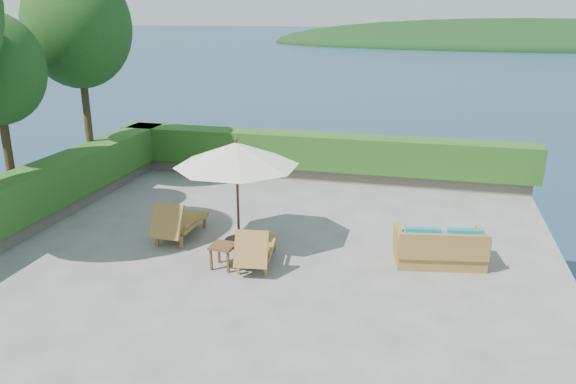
% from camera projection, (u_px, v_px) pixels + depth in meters
% --- Properties ---
extents(ground, '(12.00, 12.00, 0.00)m').
position_uv_depth(ground, '(265.00, 252.00, 11.71)').
color(ground, gray).
rests_on(ground, ground).
extents(foundation, '(12.00, 12.00, 3.00)m').
position_uv_depth(foundation, '(266.00, 318.00, 12.18)').
color(foundation, '#585046').
rests_on(foundation, ocean).
extents(ocean, '(600.00, 600.00, 0.00)m').
position_uv_depth(ocean, '(266.00, 375.00, 12.63)').
color(ocean, '#162847').
rests_on(ocean, ground).
extents(offshore_island, '(126.00, 57.60, 12.60)m').
position_uv_depth(offshore_island, '(526.00, 45.00, 136.07)').
color(offshore_island, black).
rests_on(offshore_island, ocean).
extents(planter_wall_far, '(12.00, 0.60, 0.36)m').
position_uv_depth(planter_wall_far, '(317.00, 173.00, 16.82)').
color(planter_wall_far, '#6A6154').
rests_on(planter_wall_far, ground).
extents(planter_wall_left, '(0.60, 12.00, 0.36)m').
position_uv_depth(planter_wall_left, '(32.00, 221.00, 12.95)').
color(planter_wall_left, '#6A6154').
rests_on(planter_wall_left, ground).
extents(hedge_far, '(12.40, 0.90, 1.00)m').
position_uv_depth(hedge_far, '(318.00, 151.00, 16.61)').
color(hedge_far, '#1E4012').
rests_on(hedge_far, planter_wall_far).
extents(hedge_left, '(0.90, 12.40, 1.00)m').
position_uv_depth(hedge_left, '(28.00, 194.00, 12.74)').
color(hedge_left, '#1E4012').
rests_on(hedge_left, planter_wall_left).
extents(tree_far, '(2.80, 2.80, 6.03)m').
position_uv_depth(tree_far, '(77.00, 27.00, 14.70)').
color(tree_far, '#3E2C18').
rests_on(tree_far, ground).
extents(patio_umbrella, '(3.42, 3.42, 2.34)m').
position_uv_depth(patio_umbrella, '(237.00, 155.00, 11.53)').
color(patio_umbrella, black).
rests_on(patio_umbrella, ground).
extents(lounge_left, '(0.78, 1.66, 0.95)m').
position_uv_depth(lounge_left, '(178.00, 222.00, 12.30)').
color(lounge_left, olive).
rests_on(lounge_left, ground).
extents(lounge_right, '(0.84, 1.62, 0.89)m').
position_uv_depth(lounge_right, '(256.00, 248.00, 10.99)').
color(lounge_right, olive).
rests_on(lounge_right, ground).
extents(side_table, '(0.49, 0.49, 0.48)m').
position_uv_depth(side_table, '(223.00, 249.00, 10.89)').
color(side_table, brown).
rests_on(side_table, ground).
extents(wicker_loveseat, '(1.86, 1.17, 0.85)m').
position_uv_depth(wicker_loveseat, '(440.00, 249.00, 11.06)').
color(wicker_loveseat, olive).
rests_on(wicker_loveseat, ground).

